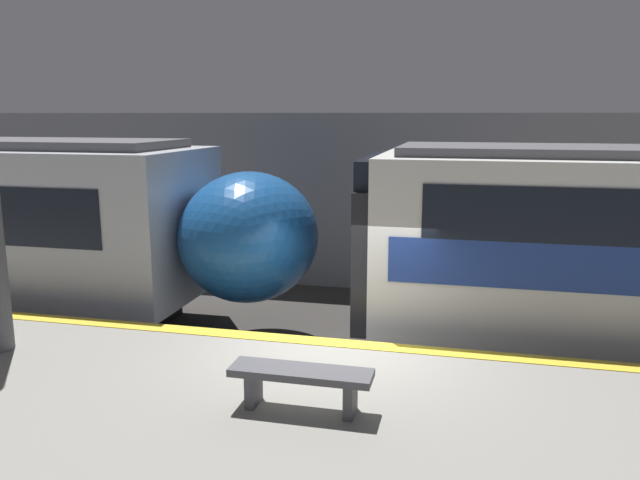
{
  "coord_description": "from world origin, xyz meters",
  "views": [
    {
      "loc": [
        1.63,
        -8.0,
        4.06
      ],
      "look_at": [
        -0.48,
        0.88,
        2.22
      ],
      "focal_mm": 35.0,
      "sensor_mm": 36.0,
      "label": 1
    }
  ],
  "objects": [
    {
      "name": "station_rear_barrier",
      "position": [
        0.0,
        6.21,
        2.05
      ],
      "size": [
        50.0,
        0.15,
        4.1
      ],
      "color": "gray",
      "rests_on": "ground"
    },
    {
      "name": "ground_plane",
      "position": [
        0.0,
        0.0,
        0.0
      ],
      "size": [
        120.0,
        120.0,
        0.0
      ],
      "primitive_type": "plane",
      "color": "#33302D"
    },
    {
      "name": "platform_bench",
      "position": [
        0.03,
        -2.13,
        1.35
      ],
      "size": [
        1.5,
        0.4,
        0.45
      ],
      "color": "#4C4C51",
      "rests_on": "platform"
    },
    {
      "name": "platform",
      "position": [
        0.0,
        -2.58,
        0.51
      ],
      "size": [
        40.0,
        5.16,
        1.03
      ],
      "color": "gray",
      "rests_on": "ground"
    }
  ]
}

